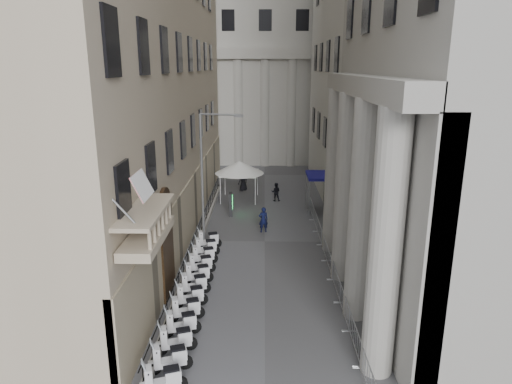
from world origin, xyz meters
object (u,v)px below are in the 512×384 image
Objects in this scene: info_kiosk at (231,204)px; pedestrian_b at (276,192)px; street_lamp at (207,168)px; pedestrian_a at (263,220)px; security_tent at (239,167)px.

info_kiosk is 5.40m from pedestrian_b.
info_kiosk is at bearing 51.01° from pedestrian_b.
street_lamp is 5.97m from pedestrian_a.
pedestrian_b is at bearing 45.18° from info_kiosk.
security_tent is 2.31× the size of pedestrian_a.
pedestrian_a is 7.76m from pedestrian_b.
pedestrian_b is at bearing -111.02° from pedestrian_a.
security_tent is 3.84m from pedestrian_b.
street_lamp is 4.69× the size of pedestrian_a.
street_lamp is at bearing -97.50° from security_tent.
pedestrian_b is (3.21, -0.45, -2.05)m from security_tent.
street_lamp is at bearing 68.22° from pedestrian_b.
street_lamp is 4.75× the size of info_kiosk.
pedestrian_a is (3.54, 2.38, -4.18)m from street_lamp.
info_kiosk is at bearing 92.69° from street_lamp.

